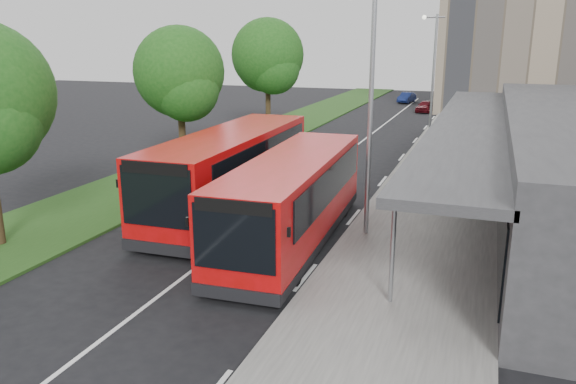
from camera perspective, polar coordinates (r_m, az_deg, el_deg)
name	(u,v)px	position (r m, az deg, el deg)	size (l,w,h in m)	color
ground	(231,241)	(19.20, -5.79, -4.97)	(120.00, 120.00, 0.00)	black
pavement	(455,147)	(36.84, 16.58, 4.42)	(5.00, 80.00, 0.15)	slate
grass_verge	(263,136)	(39.69, -2.55, 5.75)	(5.00, 80.00, 0.10)	#1D4315
lane_centre_line	(342,157)	(32.86, 5.50, 3.61)	(0.12, 70.00, 0.01)	silver
kerb_dashes	(409,148)	(36.11, 12.19, 4.39)	(0.12, 56.00, 0.01)	silver
office_block	(572,11)	(58.58, 26.88, 16.06)	(22.00, 12.00, 18.00)	tan
station_building	(565,159)	(24.82, 26.33, 3.06)	(7.70, 26.00, 4.00)	#2E2E30
tree_mid	(180,78)	(29.38, -10.94, 11.31)	(4.56, 4.56, 7.31)	#302213
tree_far	(268,60)	(40.15, -2.07, 13.28)	(5.02, 5.02, 8.07)	#302213
lamp_post_near	(368,100)	(18.69, 8.17, 9.29)	(1.44, 0.28, 8.00)	#919499
lamp_post_far	(432,69)	(38.44, 14.45, 11.99)	(1.44, 0.28, 8.00)	#919499
bus_main	(293,200)	(18.56, 0.53, -0.77)	(3.07, 10.36, 2.90)	red
bus_second	(231,171)	(22.06, -5.77, 2.09)	(3.15, 11.20, 3.15)	red
litter_bin	(428,168)	(28.07, 14.07, 2.36)	(0.46, 0.46, 0.82)	#3E2A19
bollard	(444,142)	(35.24, 15.56, 4.93)	(0.15, 0.15, 0.94)	yellow
car_near	(426,106)	(54.53, 13.84, 8.47)	(1.31, 3.25, 1.11)	#550C13
car_far	(407,98)	(62.31, 11.97, 9.37)	(1.14, 3.28, 1.08)	navy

